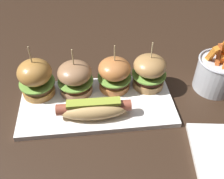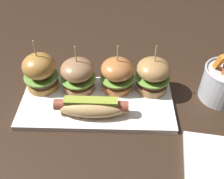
# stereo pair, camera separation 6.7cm
# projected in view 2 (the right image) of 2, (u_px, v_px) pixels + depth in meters

# --- Properties ---
(ground_plane) EXTENTS (3.00, 3.00, 0.00)m
(ground_plane) POSITION_uv_depth(u_px,v_px,m) (97.00, 104.00, 0.70)
(ground_plane) COLOR black
(platter_main) EXTENTS (0.40, 0.19, 0.01)m
(platter_main) POSITION_uv_depth(u_px,v_px,m) (97.00, 102.00, 0.70)
(platter_main) COLOR white
(platter_main) RESTS_ON ground
(hot_dog) EXTENTS (0.18, 0.06, 0.05)m
(hot_dog) POSITION_uv_depth(u_px,v_px,m) (91.00, 107.00, 0.64)
(hot_dog) COLOR tan
(hot_dog) RESTS_ON platter_main
(slider_far_left) EXTENTS (0.09, 0.09, 0.15)m
(slider_far_left) POSITION_uv_depth(u_px,v_px,m) (40.00, 72.00, 0.70)
(slider_far_left) COLOR #A97435
(slider_far_left) RESTS_ON platter_main
(slider_center_left) EXTENTS (0.09, 0.09, 0.14)m
(slider_center_left) POSITION_uv_depth(u_px,v_px,m) (78.00, 75.00, 0.70)
(slider_center_left) COLOR #936947
(slider_center_left) RESTS_ON platter_main
(slider_center_right) EXTENTS (0.09, 0.09, 0.14)m
(slider_center_right) POSITION_uv_depth(u_px,v_px,m) (117.00, 74.00, 0.70)
(slider_center_right) COLOR #B16936
(slider_center_right) RESTS_ON platter_main
(slider_far_right) EXTENTS (0.09, 0.09, 0.14)m
(slider_far_right) POSITION_uv_depth(u_px,v_px,m) (153.00, 75.00, 0.70)
(slider_far_right) COLOR #A47845
(slider_far_right) RESTS_ON platter_main
(fries_bucket) EXTENTS (0.12, 0.12, 0.15)m
(fries_bucket) POSITION_uv_depth(u_px,v_px,m) (224.00, 82.00, 0.69)
(fries_bucket) COLOR #B7BABF
(fries_bucket) RESTS_ON ground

